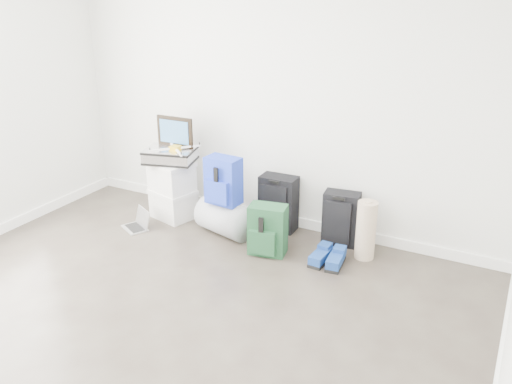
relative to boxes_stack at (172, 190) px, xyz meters
The scene contains 14 objects.
ground 2.34m from the boxes_stack, 64.86° to the right, with size 5.00×5.00×0.00m, color #312824.
room_envelope 2.71m from the boxes_stack, 64.67° to the right, with size 4.52×5.02×2.71m.
boxes_stack is the anchor object (origin of this frame).
briefcase 0.37m from the boxes_stack, 75.96° to the left, with size 0.48×0.35×0.14m, color #B2B2B7.
painting 0.60m from the boxes_stack, 90.00° to the left, with size 0.40×0.04×0.30m.
drone 0.47m from the boxes_stack, 14.04° to the right, with size 0.40×0.40×0.05m.
duffel_bag 0.70m from the boxes_stack, ahead, with size 0.34×0.34×0.54m, color gray.
blue_backpack 0.73m from the boxes_stack, ahead, with size 0.33×0.25×0.45m.
large_suitcase 1.11m from the boxes_stack, 12.82° to the left, with size 0.36×0.24×0.55m.
green_backpack 1.25m from the boxes_stack, 12.03° to the right, with size 0.36×0.29×0.46m.
carry_on 1.75m from the boxes_stack, ahead, with size 0.35×0.25×0.51m.
shoes 1.80m from the boxes_stack, ahead, with size 0.28×0.32×0.10m.
rolled_rug 2.02m from the boxes_stack, ahead, with size 0.17×0.17×0.53m, color tan.
laptop 0.49m from the boxes_stack, 112.47° to the right, with size 0.33×0.30×0.19m.
Camera 1 is at (2.17, -2.06, 2.34)m, focal length 38.00 mm.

